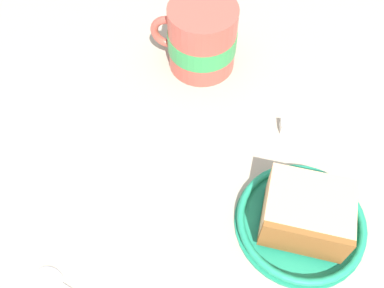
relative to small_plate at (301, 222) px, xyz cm
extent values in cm
cube|color=tan|center=(8.88, 1.33, -2.04)|extent=(143.55, 143.55, 2.59)
cylinder|color=#1E8C66|center=(0.00, 0.00, -0.39)|extent=(13.90, 13.90, 0.71)
torus|color=#1E8C66|center=(0.00, 0.00, 0.36)|extent=(13.59, 13.59, 0.79)
cube|color=brown|center=(0.00, 0.00, 0.27)|extent=(10.15, 9.05, 0.60)
cube|color=#EAB27F|center=(0.00, 0.00, 2.99)|extent=(10.15, 9.05, 4.84)
cube|color=brown|center=(-1.30, 3.25, 2.99)|extent=(8.00, 3.67, 4.84)
cylinder|color=#BF4C3F|center=(22.11, -13.40, 3.83)|extent=(8.86, 8.86, 9.15)
cylinder|color=green|center=(22.11, -13.40, 3.41)|extent=(9.03, 9.03, 2.66)
cylinder|color=#47230F|center=(22.11, -13.40, 7.37)|extent=(7.79, 7.79, 0.40)
torus|color=#BF4C3F|center=(26.20, -11.72, 3.83)|extent=(5.06, 2.87, 5.05)
ellipsoid|color=silver|center=(17.62, 19.51, -0.34)|extent=(3.20, 2.31, 0.80)
cube|color=white|center=(24.16, 3.41, -0.44)|extent=(11.35, 11.37, 0.60)
cube|color=white|center=(7.23, -10.17, 0.00)|extent=(2.05, 2.05, 1.48)
camera|label=1|loc=(-1.04, 21.18, 42.04)|focal=39.78mm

